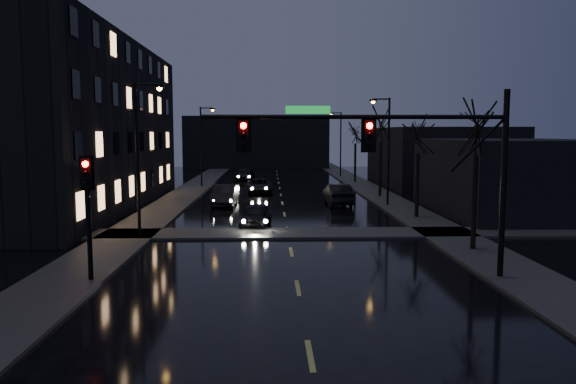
{
  "coord_description": "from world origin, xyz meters",
  "views": [
    {
      "loc": [
        -0.97,
        -11.2,
        5.42
      ],
      "look_at": [
        -0.28,
        9.9,
        3.2
      ],
      "focal_mm": 35.0,
      "sensor_mm": 36.0,
      "label": 1
    }
  ],
  "objects": [
    {
      "name": "signal_mast",
      "position": [
        3.85,
        9.0,
        4.87
      ],
      "size": [
        11.11,
        0.41,
        7.0
      ],
      "color": "black",
      "rests_on": "ground"
    },
    {
      "name": "signal_pole_left",
      "position": [
        -7.5,
        8.99,
        3.01
      ],
      "size": [
        0.35,
        0.41,
        4.53
      ],
      "color": "black",
      "rests_on": "ground"
    },
    {
      "name": "commercial_right_near",
      "position": [
        15.5,
        26.0,
        2.5
      ],
      "size": [
        10.0,
        14.0,
        5.0
      ],
      "primitive_type": "cube",
      "color": "black",
      "rests_on": "ground"
    },
    {
      "name": "sidewalk_left",
      "position": [
        -8.5,
        35.0,
        0.06
      ],
      "size": [
        3.0,
        140.0,
        0.12
      ],
      "primitive_type": "cube",
      "color": "#2D2D2B",
      "rests_on": "ground"
    },
    {
      "name": "tree_mid_b",
      "position": [
        8.4,
        36.0,
        6.61
      ],
      "size": [
        3.74,
        3.74,
        8.59
      ],
      "color": "black",
      "rests_on": "ground"
    },
    {
      "name": "commercial_right_far",
      "position": [
        17.0,
        48.0,
        3.0
      ],
      "size": [
        12.0,
        18.0,
        6.0
      ],
      "primitive_type": "cube",
      "color": "black",
      "rests_on": "ground"
    },
    {
      "name": "streetlight_l_far",
      "position": [
        -7.58,
        45.0,
        4.77
      ],
      "size": [
        1.53,
        0.28,
        8.0
      ],
      "color": "black",
      "rests_on": "ground"
    },
    {
      "name": "tree_near",
      "position": [
        8.4,
        14.0,
        6.22
      ],
      "size": [
        3.52,
        3.52,
        8.08
      ],
      "color": "black",
      "rests_on": "ground"
    },
    {
      "name": "oncoming_car_c",
      "position": [
        -1.9,
        39.37,
        0.67
      ],
      "size": [
        2.46,
        4.9,
        1.33
      ],
      "primitive_type": "imported",
      "rotation": [
        0.0,
        0.0,
        0.05
      ],
      "color": "black",
      "rests_on": "ground"
    },
    {
      "name": "streetlight_r_mid",
      "position": [
        7.58,
        30.0,
        4.77
      ],
      "size": [
        1.53,
        0.28,
        8.0
      ],
      "color": "black",
      "rests_on": "ground"
    },
    {
      "name": "oncoming_car_b",
      "position": [
        -4.35,
        30.6,
        0.78
      ],
      "size": [
        1.82,
        4.78,
        1.56
      ],
      "primitive_type": "imported",
      "rotation": [
        0.0,
        0.0,
        -0.04
      ],
      "color": "black",
      "rests_on": "ground"
    },
    {
      "name": "sidewalk_right",
      "position": [
        8.5,
        35.0,
        0.06
      ],
      "size": [
        3.0,
        140.0,
        0.12
      ],
      "primitive_type": "cube",
      "color": "#2D2D2B",
      "rests_on": "ground"
    },
    {
      "name": "tree_far",
      "position": [
        8.4,
        50.0,
        6.06
      ],
      "size": [
        3.43,
        3.43,
        7.88
      ],
      "color": "black",
      "rests_on": "ground"
    },
    {
      "name": "lead_car",
      "position": [
        4.19,
        30.97,
        0.79
      ],
      "size": [
        1.87,
        4.87,
        1.58
      ],
      "primitive_type": "imported",
      "rotation": [
        0.0,
        0.0,
        3.18
      ],
      "color": "black",
      "rests_on": "ground"
    },
    {
      "name": "oncoming_car_d",
      "position": [
        -3.86,
        52.96,
        0.69
      ],
      "size": [
        2.34,
        4.89,
        1.37
      ],
      "primitive_type": "imported",
      "rotation": [
        0.0,
        0.0,
        -0.09
      ],
      "color": "black",
      "rests_on": "ground"
    },
    {
      "name": "sidewalk_cross",
      "position": [
        0.0,
        18.5,
        0.06
      ],
      "size": [
        40.0,
        3.0,
        0.12
      ],
      "primitive_type": "cube",
      "color": "#2D2D2B",
      "rests_on": "ground"
    },
    {
      "name": "tree_mid_a",
      "position": [
        8.4,
        24.0,
        5.83
      ],
      "size": [
        3.3,
        3.3,
        7.58
      ],
      "color": "black",
      "rests_on": "ground"
    },
    {
      "name": "far_block",
      "position": [
        -3.0,
        78.0,
        4.0
      ],
      "size": [
        22.0,
        10.0,
        8.0
      ],
      "primitive_type": "cube",
      "color": "black",
      "rests_on": "ground"
    },
    {
      "name": "streetlight_r_far",
      "position": [
        7.58,
        58.0,
        4.77
      ],
      "size": [
        1.53,
        0.28,
        8.0
      ],
      "color": "black",
      "rests_on": "ground"
    },
    {
      "name": "apartment_block",
      "position": [
        -16.5,
        30.0,
        6.0
      ],
      "size": [
        12.0,
        30.0,
        12.0
      ],
      "primitive_type": "cube",
      "color": "black",
      "rests_on": "ground"
    },
    {
      "name": "streetlight_l_near",
      "position": [
        -7.58,
        18.0,
        4.77
      ],
      "size": [
        1.53,
        0.28,
        8.0
      ],
      "color": "black",
      "rests_on": "ground"
    },
    {
      "name": "oncoming_car_a",
      "position": [
        -1.8,
        21.16,
        0.66
      ],
      "size": [
        2.0,
        4.05,
        1.33
      ],
      "primitive_type": "imported",
      "rotation": [
        0.0,
        0.0,
        -0.11
      ],
      "color": "black",
      "rests_on": "ground"
    }
  ]
}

